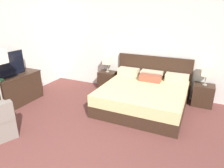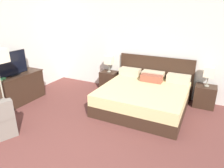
# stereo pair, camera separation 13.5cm
# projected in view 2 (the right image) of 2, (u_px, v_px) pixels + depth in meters

# --- Properties ---
(wall_back) EXTENTS (6.86, 0.06, 2.71)m
(wall_back) POSITION_uv_depth(u_px,v_px,m) (140.00, 45.00, 5.61)
(wall_back) COLOR beige
(wall_back) RESTS_ON ground
(wall_left) EXTENTS (0.06, 5.45, 2.71)m
(wall_left) POSITION_uv_depth(u_px,v_px,m) (3.00, 50.00, 4.99)
(wall_left) COLOR beige
(wall_left) RESTS_ON ground
(bed) EXTENTS (2.05, 1.99, 1.11)m
(bed) POSITION_uv_depth(u_px,v_px,m) (144.00, 96.00, 4.93)
(bed) COLOR #332116
(bed) RESTS_ON ground
(nightstand_left) EXTENTS (0.49, 0.40, 0.55)m
(nightstand_left) POSITION_uv_depth(u_px,v_px,m) (109.00, 80.00, 6.09)
(nightstand_left) COLOR #332116
(nightstand_left) RESTS_ON ground
(nightstand_right) EXTENTS (0.49, 0.40, 0.55)m
(nightstand_right) POSITION_uv_depth(u_px,v_px,m) (205.00, 96.00, 4.97)
(nightstand_right) COLOR #332116
(nightstand_right) RESTS_ON ground
(table_lamp_left) EXTENTS (0.23, 0.23, 0.48)m
(table_lamp_left) POSITION_uv_depth(u_px,v_px,m) (109.00, 60.00, 5.87)
(table_lamp_left) COLOR gray
(table_lamp_left) RESTS_ON nightstand_left
(table_lamp_right) EXTENTS (0.23, 0.23, 0.48)m
(table_lamp_right) POSITION_uv_depth(u_px,v_px,m) (209.00, 72.00, 4.75)
(table_lamp_right) COLOR gray
(table_lamp_right) RESTS_ON nightstand_right
(dresser) EXTENTS (0.55, 1.31, 0.76)m
(dresser) POSITION_uv_depth(u_px,v_px,m) (18.00, 88.00, 5.19)
(dresser) COLOR #332116
(dresser) RESTS_ON ground
(tv) EXTENTS (0.18, 0.81, 0.59)m
(tv) POSITION_uv_depth(u_px,v_px,m) (12.00, 64.00, 4.92)
(tv) COLOR black
(tv) RESTS_ON dresser
(book_red_cover) EXTENTS (0.22, 0.17, 0.04)m
(book_red_cover) POSITION_uv_depth(u_px,v_px,m) (0.00, 79.00, 4.69)
(book_red_cover) COLOR #2D7042
(book_red_cover) RESTS_ON dresser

